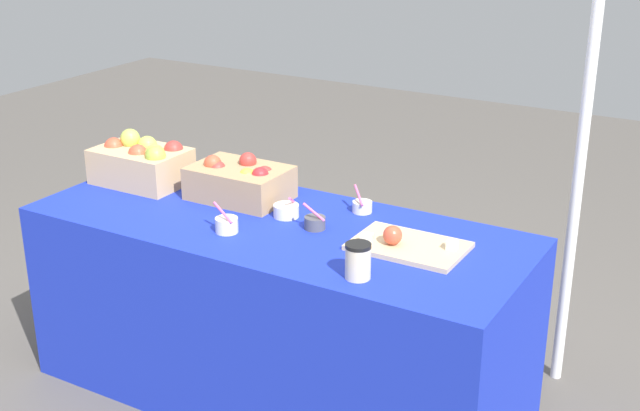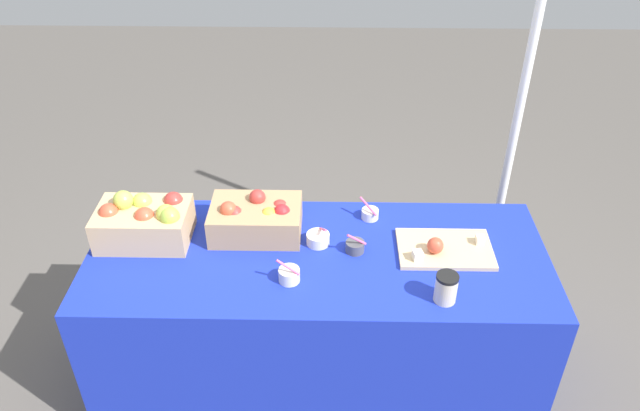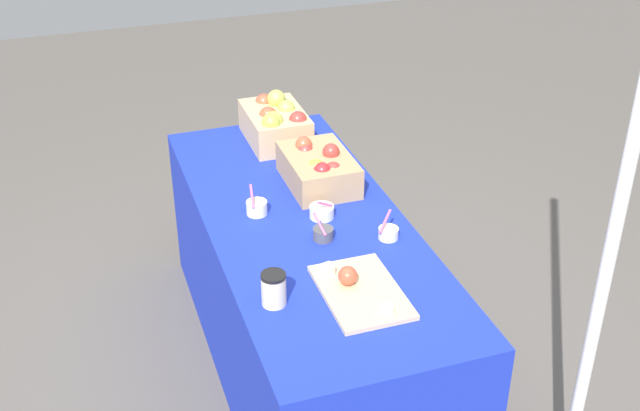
# 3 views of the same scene
# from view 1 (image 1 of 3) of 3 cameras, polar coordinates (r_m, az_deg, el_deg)

# --- Properties ---
(ground_plane) EXTENTS (10.00, 10.00, 0.00)m
(ground_plane) POSITION_cam_1_polar(r_m,az_deg,el_deg) (3.53, -2.71, -12.32)
(ground_plane) COLOR #56514C
(table) EXTENTS (1.90, 0.76, 0.74)m
(table) POSITION_cam_1_polar(r_m,az_deg,el_deg) (3.35, -2.81, -7.03)
(table) COLOR #192DB7
(table) RESTS_ON ground_plane
(apple_crate_left) EXTENTS (0.38, 0.26, 0.22)m
(apple_crate_left) POSITION_cam_1_polar(r_m,az_deg,el_deg) (3.64, -11.79, 2.83)
(apple_crate_left) COLOR tan
(apple_crate_left) RESTS_ON table
(apple_crate_middle) EXTENTS (0.38, 0.26, 0.18)m
(apple_crate_middle) POSITION_cam_1_polar(r_m,az_deg,el_deg) (3.41, -5.36, 1.63)
(apple_crate_middle) COLOR tan
(apple_crate_middle) RESTS_ON table
(cutting_board_front) EXTENTS (0.39, 0.26, 0.09)m
(cutting_board_front) POSITION_cam_1_polar(r_m,az_deg,el_deg) (2.97, 5.77, -2.60)
(cutting_board_front) COLOR #D1B284
(cutting_board_front) RESTS_ON table
(sample_bowl_near) EXTENTS (0.10, 0.10, 0.09)m
(sample_bowl_near) POSITION_cam_1_polar(r_m,az_deg,el_deg) (3.23, -2.22, -0.35)
(sample_bowl_near) COLOR silver
(sample_bowl_near) RESTS_ON table
(sample_bowl_mid) EXTENTS (0.09, 0.09, 0.10)m
(sample_bowl_mid) POSITION_cam_1_polar(r_m,az_deg,el_deg) (3.28, 2.83, -0.05)
(sample_bowl_mid) COLOR silver
(sample_bowl_mid) RESTS_ON table
(sample_bowl_far) EXTENTS (0.09, 0.08, 0.11)m
(sample_bowl_far) POSITION_cam_1_polar(r_m,az_deg,el_deg) (3.12, -0.34, -1.14)
(sample_bowl_far) COLOR #4C4C51
(sample_bowl_far) RESTS_ON table
(sample_bowl_extra) EXTENTS (0.09, 0.08, 0.11)m
(sample_bowl_extra) POSITION_cam_1_polar(r_m,az_deg,el_deg) (3.11, -6.25, -1.28)
(sample_bowl_extra) COLOR silver
(sample_bowl_extra) RESTS_ON table
(coffee_cup) EXTENTS (0.08, 0.08, 0.12)m
(coffee_cup) POSITION_cam_1_polar(r_m,az_deg,el_deg) (2.73, 2.55, -3.72)
(coffee_cup) COLOR beige
(coffee_cup) RESTS_ON table
(tent_pole) EXTENTS (0.04, 0.04, 2.14)m
(tent_pole) POSITION_cam_1_polar(r_m,az_deg,el_deg) (3.33, 17.21, 4.96)
(tent_pole) COLOR white
(tent_pole) RESTS_ON ground_plane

